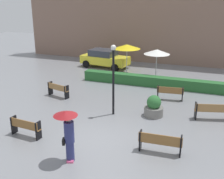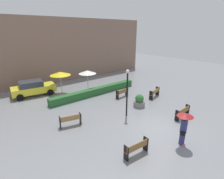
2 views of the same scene
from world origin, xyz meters
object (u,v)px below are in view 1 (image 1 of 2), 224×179
Objects in this scene: patio_umbrella_white at (157,52)px; pedestrian_with_umbrella at (68,130)px; planter_pot at (154,107)px; parked_car at (105,58)px; lamp_post at (113,73)px; bench_near_right at (160,142)px; bench_near_left at (25,126)px; bench_far_right at (213,110)px; bench_far_left at (58,89)px; bench_back_row at (170,92)px; patio_umbrella_yellow at (127,47)px.

pedestrian_with_umbrella is at bearing -94.57° from patio_umbrella_white.
planter_pot is 0.26× the size of parked_car.
bench_near_right is at bearing -44.62° from lamp_post.
bench_near_left is 0.41× the size of lamp_post.
planter_pot is at bearing -79.31° from patio_umbrella_white.
bench_near_left is 0.86× the size of bench_far_right.
bench_near_left is 13.34m from parked_car.
bench_near_left is 5.28m from bench_far_left.
patio_umbrella_white is at bearing 100.69° from planter_pot.
bench_near_right is 0.40× the size of parked_car.
patio_umbrella_white is (-1.23, 6.51, 1.69)m from planter_pot.
bench_back_row is 0.67× the size of patio_umbrella_yellow.
bench_near_right is at bearing -114.87° from bench_far_right.
lamp_post is at bearing -77.72° from patio_umbrella_yellow.
bench_near_right is 14.59m from parked_car.
parked_car reaches higher than bench_far_left.
planter_pot is at bearing 105.90° from bench_near_right.
patio_umbrella_yellow is at bearing 157.43° from patio_umbrella_white.
lamp_post reaches higher than bench_far_right.
bench_far_right reaches higher than bench_back_row.
bench_near_right is at bearing -66.45° from patio_umbrella_yellow.
bench_near_right is 6.29m from bench_back_row.
pedestrian_with_umbrella is 0.87× the size of patio_umbrella_white.
lamp_post is at bearing -18.07° from bench_far_left.
bench_back_row is at bearing 139.45° from bench_far_right.
pedestrian_with_umbrella is 0.86× the size of patio_umbrella_yellow.
bench_back_row is at bearing -43.01° from parked_car.
bench_near_right is at bearing -74.10° from planter_pot.
pedestrian_with_umbrella is 14.92m from parked_car.
bench_near_right is at bearing -59.70° from parked_car.
patio_umbrella_white is (5.05, 5.66, 1.67)m from bench_far_left.
lamp_post reaches higher than planter_pot.
bench_far_right is at bearing -42.37° from parked_car.
lamp_post is at bearing -128.32° from bench_back_row.
bench_far_left is at bearing -164.77° from bench_back_row.
parked_car is (-5.11, 2.50, -1.36)m from patio_umbrella_white.
parked_car is at bearing 125.13° from planter_pot.
bench_far_right is 1.58× the size of planter_pot.
patio_umbrella_yellow is (-3.85, 7.60, 1.73)m from planter_pot.
planter_pot is at bearing 67.75° from pedestrian_with_umbrella.
bench_far_right is 0.48× the size of lamp_post.
planter_pot is 11.02m from parked_car.
bench_near_left is at bearing -109.12° from patio_umbrella_white.
parked_car reaches higher than bench_far_right.
bench_far_left is 0.36× the size of parked_car.
pedestrian_with_umbrella is 0.55× the size of lamp_post.
patio_umbrella_yellow reaches higher than planter_pot.
bench_near_right is 1.13× the size of bench_near_left.
bench_near_right is at bearing -31.27° from bench_far_left.
patio_umbrella_yellow is 3.18m from parked_car.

